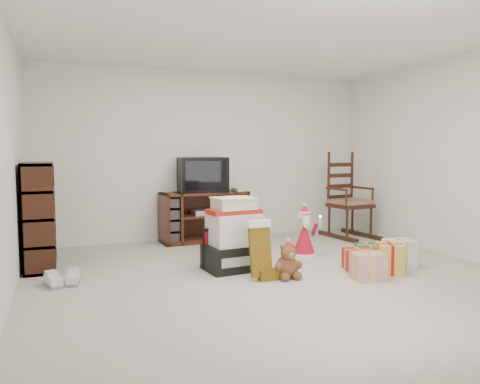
% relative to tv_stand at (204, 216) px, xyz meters
% --- Properties ---
extents(room, '(5.01, 5.01, 2.51)m').
position_rel_tv_stand_xyz_m(room, '(0.12, -2.24, 0.89)').
color(room, '#B4AEA5').
rests_on(room, ground).
extents(tv_stand, '(1.30, 0.54, 0.73)m').
position_rel_tv_stand_xyz_m(tv_stand, '(0.00, 0.00, 0.00)').
color(tv_stand, '#451F13').
rests_on(tv_stand, floor).
extents(bookshelf, '(0.32, 0.97, 1.19)m').
position_rel_tv_stand_xyz_m(bookshelf, '(-2.19, -0.80, 0.21)').
color(bookshelf, '#391D0F').
rests_on(bookshelf, floor).
extents(rocking_chair, '(0.64, 0.95, 1.36)m').
position_rel_tv_stand_xyz_m(rocking_chair, '(2.15, -0.46, 0.10)').
color(rocking_chair, '#391D0F').
rests_on(rocking_chair, floor).
extents(gift_pile, '(0.67, 0.51, 0.79)m').
position_rel_tv_stand_xyz_m(gift_pile, '(-0.17, -1.73, -0.02)').
color(gift_pile, black).
rests_on(gift_pile, floor).
extents(red_suitcase, '(0.39, 0.29, 0.54)m').
position_rel_tv_stand_xyz_m(red_suitcase, '(-0.30, -1.61, -0.13)').
color(red_suitcase, maroon).
rests_on(red_suitcase, floor).
extents(stocking, '(0.30, 0.14, 0.62)m').
position_rel_tv_stand_xyz_m(stocking, '(-0.07, -2.22, -0.05)').
color(stocking, '#0D7D13').
rests_on(stocking, floor).
extents(teddy_bear, '(0.24, 0.21, 0.35)m').
position_rel_tv_stand_xyz_m(teddy_bear, '(0.22, -2.26, -0.21)').
color(teddy_bear, brown).
rests_on(teddy_bear, floor).
extents(santa_figurine, '(0.32, 0.30, 0.65)m').
position_rel_tv_stand_xyz_m(santa_figurine, '(0.88, -1.40, -0.11)').
color(santa_figurine, '#B01324').
rests_on(santa_figurine, floor).
extents(mrs_claus_figurine, '(0.28, 0.27, 0.58)m').
position_rel_tv_stand_xyz_m(mrs_claus_figurine, '(-0.19, -1.05, -0.14)').
color(mrs_claus_figurine, '#B01324').
rests_on(mrs_claus_figurine, floor).
extents(sneaker_pair, '(0.36, 0.30, 0.10)m').
position_rel_tv_stand_xyz_m(sneaker_pair, '(-1.95, -1.70, -0.31)').
color(sneaker_pair, silver).
rests_on(sneaker_pair, floor).
extents(gift_cluster, '(0.84, 0.95, 0.29)m').
position_rel_tv_stand_xyz_m(gift_cluster, '(1.32, -2.33, -0.22)').
color(gift_cluster, '#AF1B14').
rests_on(gift_cluster, floor).
extents(crt_television, '(0.72, 0.55, 0.50)m').
position_rel_tv_stand_xyz_m(crt_television, '(-0.02, 0.02, 0.61)').
color(crt_television, black).
rests_on(crt_television, tv_stand).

